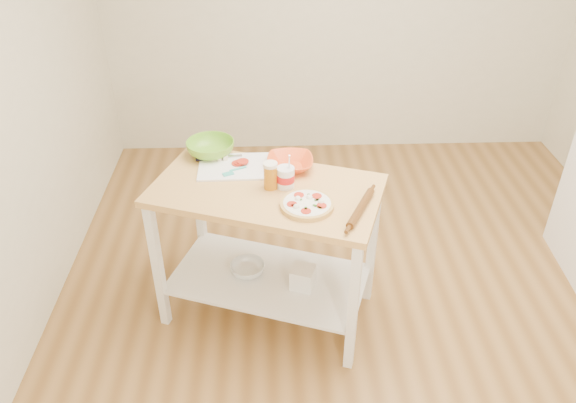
% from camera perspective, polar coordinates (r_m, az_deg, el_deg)
% --- Properties ---
extents(room_shell, '(4.04, 4.54, 2.74)m').
position_cam_1_polar(room_shell, '(2.81, 10.94, 8.58)').
color(room_shell, olive).
rests_on(room_shell, ground).
extents(prep_island, '(1.37, 1.03, 0.90)m').
position_cam_1_polar(prep_island, '(3.17, -2.13, -2.37)').
color(prep_island, tan).
rests_on(prep_island, ground).
extents(pizza, '(0.28, 0.28, 0.04)m').
position_cam_1_polar(pizza, '(2.86, 1.94, -0.29)').
color(pizza, '#D9B05C').
rests_on(pizza, prep_island).
extents(cutting_board, '(0.40, 0.30, 0.04)m').
position_cam_1_polar(cutting_board, '(3.22, -5.55, 3.62)').
color(cutting_board, white).
rests_on(cutting_board, prep_island).
extents(spatula, '(0.14, 0.11, 0.01)m').
position_cam_1_polar(spatula, '(3.16, -5.56, 3.10)').
color(spatula, '#36B3A5').
rests_on(spatula, cutting_board).
extents(knife, '(0.27, 0.07, 0.01)m').
position_cam_1_polar(knife, '(3.30, -7.68, 4.39)').
color(knife, silver).
rests_on(knife, cutting_board).
extents(orange_bowl, '(0.26, 0.26, 0.06)m').
position_cam_1_polar(orange_bowl, '(3.19, 0.21, 3.93)').
color(orange_bowl, '#EC521F').
rests_on(orange_bowl, prep_island).
extents(green_bowl, '(0.40, 0.40, 0.09)m').
position_cam_1_polar(green_bowl, '(3.35, -7.88, 5.38)').
color(green_bowl, '#6AAE28').
rests_on(green_bowl, prep_island).
extents(beer_pint, '(0.08, 0.08, 0.15)m').
position_cam_1_polar(beer_pint, '(2.98, -1.80, 2.66)').
color(beer_pint, '#B26A10').
rests_on(beer_pint, prep_island).
extents(yogurt_tub, '(0.10, 0.10, 0.21)m').
position_cam_1_polar(yogurt_tub, '(3.00, -0.25, 2.47)').
color(yogurt_tub, white).
rests_on(yogurt_tub, prep_island).
extents(rolling_pin, '(0.19, 0.33, 0.04)m').
position_cam_1_polar(rolling_pin, '(2.85, 7.39, -0.68)').
color(rolling_pin, brown).
rests_on(rolling_pin, prep_island).
extents(shelf_glass_bowl, '(0.29, 0.29, 0.07)m').
position_cam_1_polar(shelf_glass_bowl, '(3.43, -4.12, -6.83)').
color(shelf_glass_bowl, silver).
rests_on(shelf_glass_bowl, prep_island).
extents(shelf_bin, '(0.17, 0.17, 0.13)m').
position_cam_1_polar(shelf_bin, '(3.31, 1.53, -7.70)').
color(shelf_bin, white).
rests_on(shelf_bin, prep_island).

